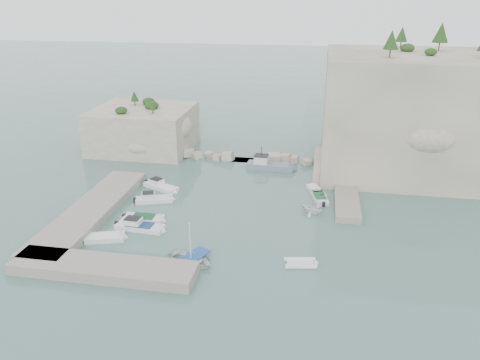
% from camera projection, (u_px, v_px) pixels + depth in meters
% --- Properties ---
extents(ground, '(400.00, 400.00, 0.00)m').
position_uv_depth(ground, '(231.00, 223.00, 54.63)').
color(ground, slate).
rests_on(ground, ground).
extents(cliff_east, '(26.00, 22.00, 17.00)m').
position_uv_depth(cliff_east, '(414.00, 113.00, 68.79)').
color(cliff_east, beige).
rests_on(cliff_east, ground).
extents(cliff_terrace, '(8.00, 10.00, 2.50)m').
position_uv_depth(cliff_terrace, '(341.00, 167.00, 68.53)').
color(cliff_terrace, beige).
rests_on(cliff_terrace, ground).
extents(outcrop_west, '(16.00, 14.00, 7.00)m').
position_uv_depth(outcrop_west, '(144.00, 129.00, 79.39)').
color(outcrop_west, beige).
rests_on(outcrop_west, ground).
extents(quay_west, '(5.00, 24.00, 1.10)m').
position_uv_depth(quay_west, '(91.00, 211.00, 56.25)').
color(quay_west, '#9E9689').
rests_on(quay_west, ground).
extents(quay_south, '(18.00, 4.00, 1.10)m').
position_uv_depth(quay_south, '(103.00, 268.00, 44.61)').
color(quay_south, '#9E9689').
rests_on(quay_south, ground).
extents(ledge_east, '(3.00, 16.00, 0.80)m').
position_uv_depth(ledge_east, '(346.00, 194.00, 61.45)').
color(ledge_east, '#9E9689').
rests_on(ledge_east, ground).
extents(breakwater, '(28.00, 3.00, 1.40)m').
position_uv_depth(breakwater, '(251.00, 156.00, 74.64)').
color(breakwater, beige).
rests_on(breakwater, ground).
extents(motorboat_a, '(5.92, 4.00, 1.40)m').
position_uv_depth(motorboat_a, '(161.00, 189.00, 64.09)').
color(motorboat_a, white).
rests_on(motorboat_a, ground).
extents(motorboat_b, '(5.45, 3.30, 1.40)m').
position_uv_depth(motorboat_b, '(154.00, 201.00, 60.16)').
color(motorboat_b, silver).
rests_on(motorboat_b, ground).
extents(motorboat_c, '(5.17, 1.92, 0.70)m').
position_uv_depth(motorboat_c, '(144.00, 221.00, 55.12)').
color(motorboat_c, white).
rests_on(motorboat_c, ground).
extents(motorboat_d, '(6.20, 2.21, 1.40)m').
position_uv_depth(motorboat_d, '(140.00, 229.00, 53.11)').
color(motorboat_d, white).
rests_on(motorboat_d, ground).
extents(motorboat_e, '(4.86, 3.10, 0.70)m').
position_uv_depth(motorboat_e, '(105.00, 240.00, 50.85)').
color(motorboat_e, white).
rests_on(motorboat_e, ground).
extents(rowboat, '(5.96, 5.22, 1.03)m').
position_uv_depth(rowboat, '(191.00, 263.00, 46.50)').
color(rowboat, white).
rests_on(rowboat, ground).
extents(inflatable_dinghy, '(3.63, 2.18, 0.44)m').
position_uv_depth(inflatable_dinghy, '(300.00, 265.00, 46.21)').
color(inflatable_dinghy, silver).
rests_on(inflatable_dinghy, ground).
extents(tender_east_a, '(3.79, 3.57, 1.59)m').
position_uv_depth(tender_east_a, '(312.00, 213.00, 57.13)').
color(tender_east_a, white).
rests_on(tender_east_a, ground).
extents(tender_east_b, '(2.65, 4.87, 0.70)m').
position_uv_depth(tender_east_b, '(319.00, 200.00, 60.69)').
color(tender_east_b, silver).
rests_on(tender_east_b, ground).
extents(tender_east_c, '(2.93, 4.65, 0.70)m').
position_uv_depth(tender_east_c, '(316.00, 193.00, 62.71)').
color(tender_east_c, white).
rests_on(tender_east_c, ground).
extents(tender_east_d, '(4.42, 2.93, 1.60)m').
position_uv_depth(tender_east_d, '(327.00, 182.00, 66.19)').
color(tender_east_d, silver).
rests_on(tender_east_d, ground).
extents(work_boat, '(7.89, 2.71, 2.20)m').
position_uv_depth(work_boat, '(270.00, 169.00, 71.32)').
color(work_boat, slate).
rests_on(work_boat, ground).
extents(rowboat_mast, '(0.10, 0.10, 4.20)m').
position_uv_depth(rowboat_mast, '(190.00, 240.00, 45.52)').
color(rowboat_mast, white).
rests_on(rowboat_mast, rowboat).
extents(vegetation, '(53.48, 13.88, 13.40)m').
position_uv_depth(vegetation, '(384.00, 45.00, 67.38)').
color(vegetation, '#1E4219').
rests_on(vegetation, ground).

